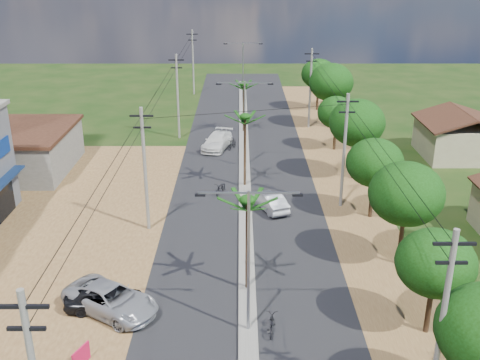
{
  "coord_description": "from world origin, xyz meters",
  "views": [
    {
      "loc": [
        -0.43,
        -24.35,
        18.22
      ],
      "look_at": [
        -0.41,
        13.99,
        3.0
      ],
      "focal_mm": 42.0,
      "sensor_mm": 36.0,
      "label": 1
    }
  ],
  "objects_px": {
    "car_white_far": "(217,141)",
    "car_parked_silver": "(111,300)",
    "roadside_sign": "(81,357)",
    "car_silver_mid": "(270,202)",
    "car_parked_dark": "(104,298)",
    "moto_rider_east": "(271,325)"
  },
  "relations": [
    {
      "from": "car_parked_dark",
      "to": "roadside_sign",
      "type": "xyz_separation_m",
      "value": [
        -0.08,
        -4.6,
        -0.22
      ]
    },
    {
      "from": "moto_rider_east",
      "to": "car_white_far",
      "type": "bearing_deg",
      "value": -76.93
    },
    {
      "from": "car_white_far",
      "to": "roadside_sign",
      "type": "height_order",
      "value": "car_white_far"
    },
    {
      "from": "car_parked_silver",
      "to": "roadside_sign",
      "type": "relative_size",
      "value": 4.83
    },
    {
      "from": "car_silver_mid",
      "to": "moto_rider_east",
      "type": "bearing_deg",
      "value": 65.23
    },
    {
      "from": "car_white_far",
      "to": "car_parked_silver",
      "type": "bearing_deg",
      "value": -84.27
    },
    {
      "from": "car_white_far",
      "to": "car_parked_dark",
      "type": "bearing_deg",
      "value": -85.18
    },
    {
      "from": "car_white_far",
      "to": "car_parked_silver",
      "type": "height_order",
      "value": "car_parked_silver"
    },
    {
      "from": "moto_rider_east",
      "to": "roadside_sign",
      "type": "xyz_separation_m",
      "value": [
        -9.21,
        -2.56,
        0.04
      ]
    },
    {
      "from": "car_parked_dark",
      "to": "car_white_far",
      "type": "bearing_deg",
      "value": -13.17
    },
    {
      "from": "car_parked_dark",
      "to": "roadside_sign",
      "type": "relative_size",
      "value": 3.68
    },
    {
      "from": "roadside_sign",
      "to": "moto_rider_east",
      "type": "bearing_deg",
      "value": 38.83
    },
    {
      "from": "car_parked_silver",
      "to": "car_white_far",
      "type": "bearing_deg",
      "value": 22.07
    },
    {
      "from": "car_parked_dark",
      "to": "moto_rider_east",
      "type": "height_order",
      "value": "car_parked_dark"
    },
    {
      "from": "car_white_far",
      "to": "moto_rider_east",
      "type": "distance_m",
      "value": 30.55
    },
    {
      "from": "car_parked_silver",
      "to": "car_parked_dark",
      "type": "xyz_separation_m",
      "value": [
        -0.42,
        0.24,
        -0.05
      ]
    },
    {
      "from": "car_parked_silver",
      "to": "car_parked_dark",
      "type": "height_order",
      "value": "car_parked_silver"
    },
    {
      "from": "car_white_far",
      "to": "car_parked_silver",
      "type": "xyz_separation_m",
      "value": [
        -4.77,
        -28.49,
        0.0
      ]
    },
    {
      "from": "car_white_far",
      "to": "car_parked_dark",
      "type": "xyz_separation_m",
      "value": [
        -5.19,
        -28.25,
        -0.05
      ]
    },
    {
      "from": "roadside_sign",
      "to": "car_silver_mid",
      "type": "bearing_deg",
      "value": 84.26
    },
    {
      "from": "car_white_far",
      "to": "roadside_sign",
      "type": "distance_m",
      "value": 33.27
    },
    {
      "from": "car_parked_silver",
      "to": "roadside_sign",
      "type": "distance_m",
      "value": 4.4
    }
  ]
}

